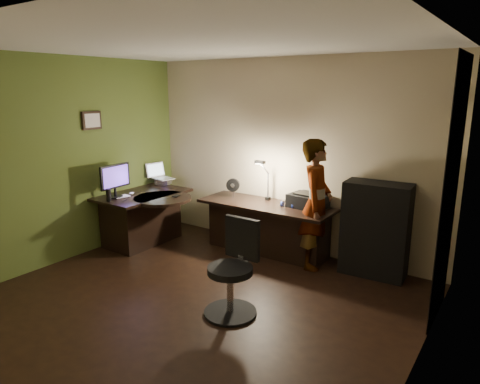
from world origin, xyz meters
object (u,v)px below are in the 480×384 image
Objects in this scene: desk_right at (265,228)px; monitor at (115,185)px; office_chair at (230,270)px; person at (316,204)px; cabinet at (375,229)px; desk_left at (144,218)px.

monitor is (-1.83, -1.08, 0.59)m from desk_right.
office_chair is at bearing -18.06° from monitor.
desk_right is 1.14× the size of person.
person is (-0.72, -0.18, 0.25)m from cabinet.
desk_left is at bearing -159.00° from desk_right.
cabinet is at bearing 63.22° from office_chair.
desk_left is at bearing -168.91° from cabinet.
office_chair is at bearing -119.88° from cabinet.
desk_right is 3.69× the size of monitor.
monitor is at bearing -106.60° from desk_left.
desk_left is at bearing 68.65° from monitor.
monitor is (-0.12, -0.40, 0.56)m from desk_left.
desk_left reaches higher than desk_right.
monitor reaches higher than desk_left.
desk_left is 0.70m from monitor.
office_chair is 0.59× the size of person.
desk_left is 2.51m from office_chair.
office_chair is (2.42, -0.59, -0.45)m from monitor.
monitor is at bearing -163.16° from cabinet.
desk_right is at bearing 21.91° from desk_left.
desk_right is at bearing -177.65° from cabinet.
desk_right is at bearing 109.17° from office_chair.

